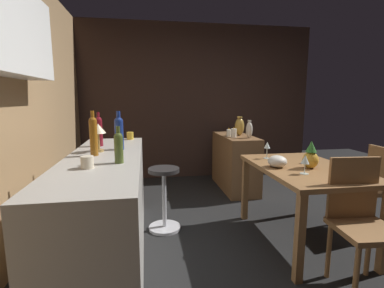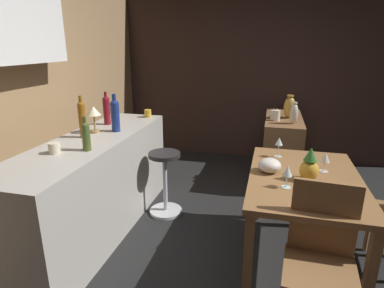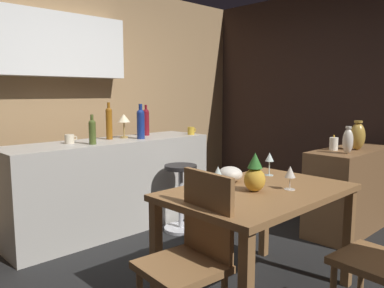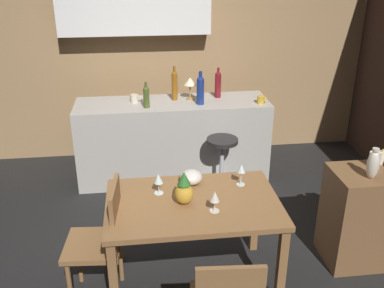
% 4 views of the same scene
% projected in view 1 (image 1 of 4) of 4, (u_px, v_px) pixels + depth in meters
% --- Properties ---
extents(ground_plane, '(9.00, 9.00, 0.00)m').
position_uv_depth(ground_plane, '(257.00, 247.00, 2.62)').
color(ground_plane, black).
extents(wall_side_right, '(0.10, 4.40, 2.60)m').
position_uv_depth(wall_side_right, '(186.00, 102.00, 4.85)').
color(wall_side_right, '#33231E').
rests_on(wall_side_right, ground_plane).
extents(dining_table, '(1.25, 0.82, 0.74)m').
position_uv_depth(dining_table, '(304.00, 176.00, 2.64)').
color(dining_table, olive).
rests_on(dining_table, ground_plane).
extents(kitchen_counter, '(2.10, 0.60, 0.90)m').
position_uv_depth(kitchen_counter, '(106.00, 208.00, 2.39)').
color(kitchen_counter, '#B2ADA3').
rests_on(kitchen_counter, ground_plane).
extents(sideboard_cabinet, '(1.10, 0.44, 0.82)m').
position_uv_depth(sideboard_cabinet, '(235.00, 162.00, 4.29)').
color(sideboard_cabinet, brown).
rests_on(sideboard_cabinet, ground_plane).
extents(chair_near_window, '(0.43, 0.43, 0.94)m').
position_uv_depth(chair_near_window, '(360.00, 218.00, 2.03)').
color(chair_near_window, olive).
rests_on(chair_near_window, ground_plane).
extents(chair_by_doorway, '(0.43, 0.43, 0.88)m').
position_uv_depth(chair_by_doorway, '(369.00, 185.00, 2.89)').
color(chair_by_doorway, olive).
rests_on(chair_by_doorway, ground_plane).
extents(bar_stool, '(0.34, 0.34, 0.66)m').
position_uv_depth(bar_stool, '(164.00, 197.00, 2.94)').
color(bar_stool, '#262323').
rests_on(bar_stool, ground_plane).
extents(wine_glass_left, '(0.07, 0.07, 0.16)m').
position_uv_depth(wine_glass_left, '(312.00, 152.00, 2.76)').
color(wine_glass_left, silver).
rests_on(wine_glass_left, dining_table).
extents(wine_glass_right, '(0.07, 0.07, 0.16)m').
position_uv_depth(wine_glass_right, '(305.00, 160.00, 2.35)').
color(wine_glass_right, silver).
rests_on(wine_glass_right, dining_table).
extents(wine_glass_center, '(0.07, 0.07, 0.18)m').
position_uv_depth(wine_glass_center, '(267.00, 146.00, 2.96)').
color(wine_glass_center, silver).
rests_on(wine_glass_center, dining_table).
extents(pineapple_centerpiece, '(0.14, 0.14, 0.25)m').
position_uv_depth(pineapple_centerpiece, '(311.00, 157.00, 2.55)').
color(pineapple_centerpiece, gold).
rests_on(pineapple_centerpiece, dining_table).
extents(fruit_bowl, '(0.17, 0.17, 0.11)m').
position_uv_depth(fruit_bowl, '(277.00, 161.00, 2.60)').
color(fruit_bowl, beige).
rests_on(fruit_bowl, dining_table).
extents(wine_bottle_amber, '(0.06, 0.06, 0.37)m').
position_uv_depth(wine_bottle_amber, '(93.00, 134.00, 2.31)').
color(wine_bottle_amber, '#8C5114').
rests_on(wine_bottle_amber, kitchen_counter).
extents(wine_bottle_cobalt, '(0.08, 0.08, 0.35)m').
position_uv_depth(wine_bottle_cobalt, '(119.00, 131.00, 2.59)').
color(wine_bottle_cobalt, navy).
rests_on(wine_bottle_cobalt, kitchen_counter).
extents(wine_bottle_ruby, '(0.07, 0.07, 0.34)m').
position_uv_depth(wine_bottle_ruby, '(99.00, 130.00, 2.78)').
color(wine_bottle_ruby, maroon).
rests_on(wine_bottle_ruby, kitchen_counter).
extents(wine_bottle_olive, '(0.06, 0.06, 0.27)m').
position_uv_depth(wine_bottle_olive, '(119.00, 146.00, 2.05)').
color(wine_bottle_olive, '#475623').
rests_on(wine_bottle_olive, kitchen_counter).
extents(cup_cream, '(0.12, 0.09, 0.08)m').
position_uv_depth(cup_cream, '(87.00, 162.00, 1.91)').
color(cup_cream, beige).
rests_on(cup_cream, kitchen_counter).
extents(cup_mustard, '(0.11, 0.08, 0.08)m').
position_uv_depth(cup_mustard, '(130.00, 136.00, 3.25)').
color(cup_mustard, gold).
rests_on(cup_mustard, kitchen_counter).
extents(counter_lamp, '(0.13, 0.13, 0.25)m').
position_uv_depth(counter_lamp, '(98.00, 130.00, 2.47)').
color(counter_lamp, '#A58447').
rests_on(counter_lamp, kitchen_counter).
extents(pillar_candle_tall, '(0.08, 0.08, 0.15)m').
position_uv_depth(pillar_candle_tall, '(234.00, 133.00, 4.01)').
color(pillar_candle_tall, white).
rests_on(pillar_candle_tall, sideboard_cabinet).
extents(pillar_candle_short, '(0.07, 0.07, 0.13)m').
position_uv_depth(pillar_candle_short, '(229.00, 133.00, 4.09)').
color(pillar_candle_short, white).
rests_on(pillar_candle_short, sideboard_cabinet).
extents(vase_ceramic_ivory, '(0.09, 0.09, 0.25)m').
position_uv_depth(vase_ceramic_ivory, '(249.00, 130.00, 3.92)').
color(vase_ceramic_ivory, beige).
rests_on(vase_ceramic_ivory, sideboard_cabinet).
extents(vase_brass, '(0.14, 0.14, 0.28)m').
position_uv_depth(vase_brass, '(239.00, 126.00, 4.20)').
color(vase_brass, '#B78C38').
rests_on(vase_brass, sideboard_cabinet).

